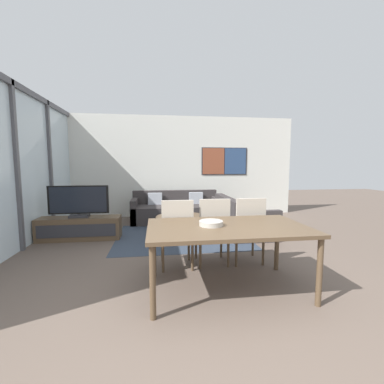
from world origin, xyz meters
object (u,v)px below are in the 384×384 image
object	(u,v)px
dining_chair_left	(177,231)
dining_chair_right	(248,228)
tv_console	(80,228)
sofa_side	(241,220)
fruit_bowl	(211,223)
television	(79,202)
sofa_main	(176,211)
coffee_table	(182,221)
dining_table	(227,231)
dining_chair_centre	(213,229)

from	to	relation	value
dining_chair_left	dining_chair_right	world-z (taller)	same
tv_console	sofa_side	bearing A→B (deg)	0.68
fruit_bowl	television	bearing A→B (deg)	131.85
sofa_main	sofa_side	world-z (taller)	same
television	coffee_table	world-z (taller)	television
sofa_side	dining_table	world-z (taller)	sofa_side
television	dining_chair_left	distance (m)	2.44
dining_chair_left	dining_table	bearing A→B (deg)	-53.36
tv_console	dining_table	size ratio (longest dim) A/B	0.85
coffee_table	fruit_bowl	xyz separation A→B (m)	(0.12, -2.27, 0.48)
dining_chair_left	fruit_bowl	distance (m)	0.79
sofa_main	dining_chair_right	bearing A→B (deg)	-74.91
sofa_side	fruit_bowl	xyz separation A→B (m)	(-1.16, -2.38, 0.53)
television	dining_chair_left	world-z (taller)	television
tv_console	fruit_bowl	bearing A→B (deg)	-48.14
dining_table	sofa_main	bearing A→B (deg)	94.51
coffee_table	dining_table	world-z (taller)	dining_table
sofa_main	fruit_bowl	distance (m)	3.79
tv_console	sofa_main	world-z (taller)	sofa_main
sofa_side	dining_chair_left	distance (m)	2.29
sofa_main	dining_chair_left	world-z (taller)	dining_chair_left
sofa_side	coffee_table	xyz separation A→B (m)	(-1.28, -0.11, 0.04)
television	sofa_side	xyz separation A→B (m)	(3.26, 0.04, -0.48)
sofa_side	coffee_table	size ratio (longest dim) A/B	1.50
television	tv_console	bearing A→B (deg)	-90.00
coffee_table	sofa_main	bearing A→B (deg)	90.00
dining_chair_left	fruit_bowl	size ratio (longest dim) A/B	3.60
dining_chair_left	dining_chair_centre	bearing A→B (deg)	5.87
sofa_main	fruit_bowl	world-z (taller)	fruit_bowl
coffee_table	dining_chair_right	size ratio (longest dim) A/B	1.07
sofa_main	coffee_table	xyz separation A→B (m)	(0.00, -1.48, 0.04)
fruit_bowl	sofa_main	bearing A→B (deg)	91.77
television	sofa_main	bearing A→B (deg)	35.40
television	dining_chair_right	bearing A→B (deg)	-30.09
sofa_side	dining_chair_right	xyz separation A→B (m)	(-0.46, -1.66, 0.26)
sofa_main	dining_table	world-z (taller)	sofa_main
fruit_bowl	dining_chair_centre	bearing A→B (deg)	75.79
dining_chair_left	dining_chair_right	bearing A→B (deg)	2.93
sofa_side	coffee_table	bearing A→B (deg)	95.07
sofa_main	dining_chair_centre	distance (m)	3.06
tv_console	dining_chair_right	bearing A→B (deg)	-30.08
television	dining_table	size ratio (longest dim) A/B	0.62
dining_table	dining_chair_left	size ratio (longest dim) A/B	1.84
television	dining_chair_centre	xyz separation A→B (m)	(2.28, -1.62, -0.21)
dining_chair_left	dining_chair_centre	distance (m)	0.52
sofa_side	dining_chair_centre	size ratio (longest dim) A/B	1.60
dining_chair_right	dining_chair_centre	bearing A→B (deg)	179.97
television	sofa_side	world-z (taller)	television
fruit_bowl	tv_console	bearing A→B (deg)	131.86
dining_chair_right	dining_table	bearing A→B (deg)	-124.65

